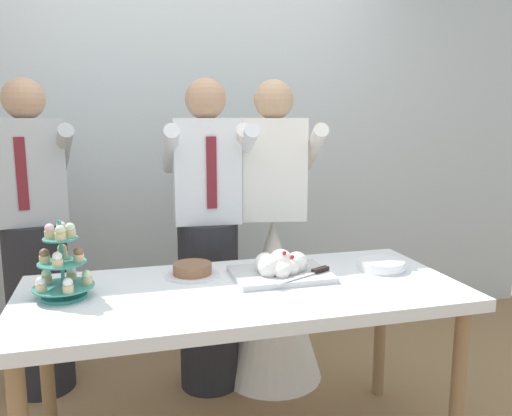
% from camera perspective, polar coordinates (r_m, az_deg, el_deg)
% --- Properties ---
extents(rear_wall, '(5.20, 0.10, 2.90)m').
position_cam_1_polar(rear_wall, '(3.40, -7.27, 9.76)').
color(rear_wall, silver).
rests_on(rear_wall, ground_plane).
extents(dessert_table, '(1.80, 0.80, 0.78)m').
position_cam_1_polar(dessert_table, '(2.15, -1.40, -10.65)').
color(dessert_table, silver).
rests_on(dessert_table, ground_plane).
extents(cupcake_stand, '(0.23, 0.23, 0.31)m').
position_cam_1_polar(cupcake_stand, '(2.10, -20.78, -6.20)').
color(cupcake_stand, teal).
rests_on(cupcake_stand, dessert_table).
extents(main_cake_tray, '(0.42, 0.33, 0.13)m').
position_cam_1_polar(main_cake_tray, '(2.25, 2.74, -6.65)').
color(main_cake_tray, silver).
rests_on(main_cake_tray, dessert_table).
extents(plate_stack, '(0.21, 0.21, 0.04)m').
position_cam_1_polar(plate_stack, '(2.42, 13.79, -6.19)').
color(plate_stack, white).
rests_on(plate_stack, dessert_table).
extents(round_cake, '(0.24, 0.24, 0.06)m').
position_cam_1_polar(round_cake, '(2.28, -7.10, -6.91)').
color(round_cake, white).
rests_on(round_cake, dessert_table).
extents(person_groom, '(0.49, 0.51, 1.66)m').
position_cam_1_polar(person_groom, '(2.75, -5.36, -5.08)').
color(person_groom, '#232328').
rests_on(person_groom, ground_plane).
extents(person_bride, '(0.57, 0.57, 1.66)m').
position_cam_1_polar(person_bride, '(2.88, 1.89, -7.76)').
color(person_bride, white).
rests_on(person_bride, ground_plane).
extents(person_guest, '(0.54, 0.56, 1.66)m').
position_cam_1_polar(person_guest, '(2.93, -23.36, -4.91)').
color(person_guest, '#232328').
rests_on(person_guest, ground_plane).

